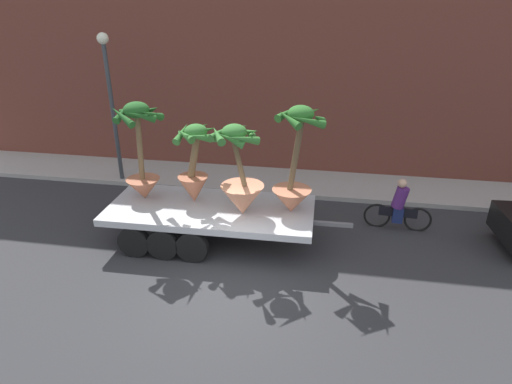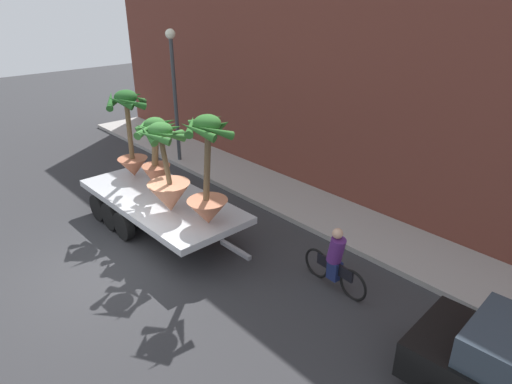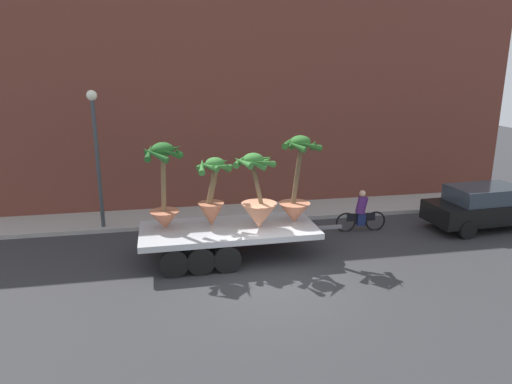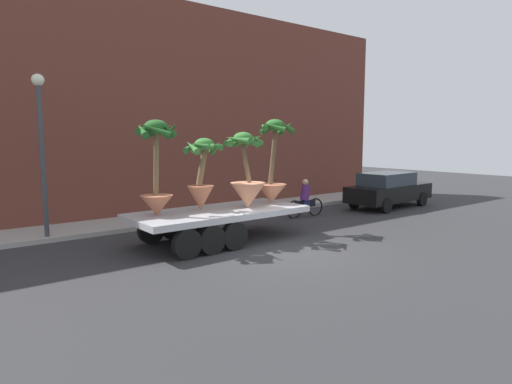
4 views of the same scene
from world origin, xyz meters
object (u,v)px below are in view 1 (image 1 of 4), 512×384
at_px(potted_palm_rear, 141,156).
at_px(cyclist, 399,207).
at_px(potted_palm_extra, 295,173).
at_px(potted_palm_front, 240,182).
at_px(potted_palm_middle, 194,167).
at_px(street_lamp, 110,90).
at_px(flatbed_trailer, 202,214).

relative_size(potted_palm_rear, cyclist, 1.43).
height_order(potted_palm_rear, potted_palm_extra, potted_palm_extra).
distance_m(potted_palm_front, cyclist, 4.60).
height_order(potted_palm_middle, street_lamp, street_lamp).
bearing_deg(flatbed_trailer, potted_palm_rear, 172.24).
xyz_separation_m(potted_palm_middle, potted_palm_extra, (2.60, -0.15, 0.08)).
relative_size(potted_palm_middle, potted_palm_front, 0.92).
relative_size(flatbed_trailer, potted_palm_rear, 2.42).
xyz_separation_m(cyclist, street_lamp, (-9.10, 1.79, 2.56)).
distance_m(potted_palm_middle, potted_palm_front, 1.39).
relative_size(potted_palm_rear, potted_palm_front, 1.14).
xyz_separation_m(potted_palm_rear, potted_palm_middle, (1.43, 0.02, -0.24)).
height_order(flatbed_trailer, cyclist, cyclist).
xyz_separation_m(flatbed_trailer, potted_palm_extra, (2.41, 0.08, 1.29)).
bearing_deg(potted_palm_front, street_lamp, 145.08).
height_order(cyclist, street_lamp, street_lamp).
bearing_deg(flatbed_trailer, potted_palm_extra, 2.00).
bearing_deg(potted_palm_extra, potted_palm_rear, 178.05).
distance_m(potted_palm_front, street_lamp, 6.23).
relative_size(potted_palm_front, potted_palm_extra, 0.84).
xyz_separation_m(potted_palm_front, potted_palm_extra, (1.29, 0.31, 0.19)).
bearing_deg(potted_palm_middle, potted_palm_extra, -3.37).
bearing_deg(cyclist, potted_palm_extra, -153.91).
bearing_deg(potted_palm_extra, cyclist, 26.09).
relative_size(potted_palm_middle, potted_palm_extra, 0.78).
bearing_deg(potted_palm_extra, potted_palm_front, -166.43).
xyz_separation_m(potted_palm_extra, cyclist, (2.82, 1.38, -1.38)).
xyz_separation_m(potted_palm_middle, street_lamp, (-3.68, 3.01, 1.26)).
relative_size(potted_palm_extra, street_lamp, 0.57).
xyz_separation_m(potted_palm_rear, potted_palm_front, (2.74, -0.45, -0.35)).
distance_m(flatbed_trailer, cyclist, 5.43).
height_order(potted_palm_extra, cyclist, potted_palm_extra).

